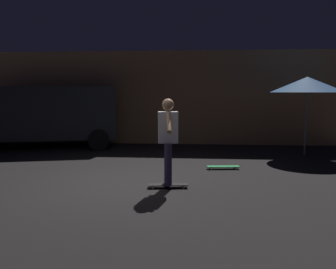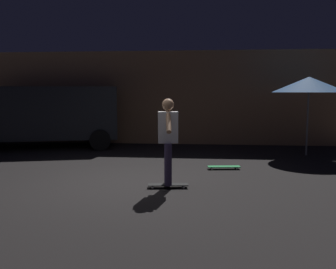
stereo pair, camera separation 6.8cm
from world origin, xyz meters
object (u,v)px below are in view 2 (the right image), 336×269
Objects in this scene: parked_van at (46,113)px; patio_umbrella at (309,85)px; skateboard_ridden at (168,185)px; skater at (168,135)px; skateboard_spare at (224,167)px.

patio_umbrella reaches higher than parked_van.
patio_umbrella is at bearing 48.35° from skateboard_ridden.
skateboard_ridden is 0.98m from skater.
parked_van is at bearing 152.26° from skateboard_spare.
skateboard_ridden is at bearing 0.00° from skater.
skateboard_spare is at bearing 58.16° from skateboard_ridden.
skateboard_spare is at bearing -138.12° from patio_umbrella.
patio_umbrella is at bearing 48.35° from skater.
skateboard_ridden is 0.48× the size of skater.
skateboard_ridden and skateboard_spare have the same top height.
skater is at bearing -121.84° from skateboard_spare.
parked_van reaches higher than skateboard_ridden.
skater is (-0.00, 0.00, 0.98)m from skateboard_ridden.
patio_umbrella is 5.91m from skateboard_ridden.
parked_van is 6.59m from skateboard_spare.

